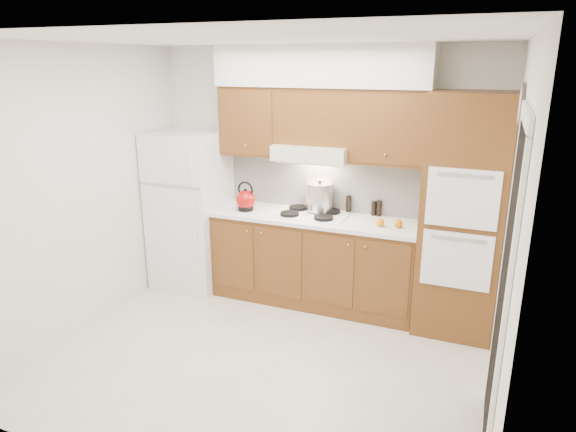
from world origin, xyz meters
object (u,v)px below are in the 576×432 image
at_px(fridge, 191,210).
at_px(oven_cabinet, 463,217).
at_px(kettle, 246,200).
at_px(stock_pot, 320,197).

height_order(fridge, oven_cabinet, oven_cabinet).
height_order(oven_cabinet, kettle, oven_cabinet).
bearing_deg(stock_pot, kettle, -164.32).
relative_size(fridge, stock_pot, 6.28).
bearing_deg(oven_cabinet, kettle, -178.43).
distance_m(fridge, stock_pot, 1.47).
height_order(fridge, kettle, fridge).
relative_size(oven_cabinet, stock_pot, 8.03).
xyz_separation_m(oven_cabinet, kettle, (-2.15, -0.06, -0.05)).
height_order(kettle, stock_pot, stock_pot).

